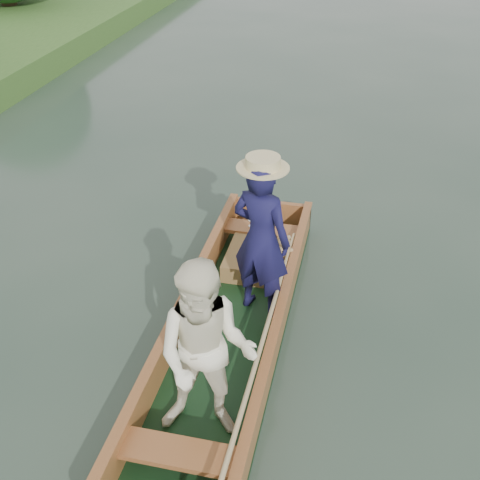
# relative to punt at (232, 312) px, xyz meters

# --- Properties ---
(ground) EXTENTS (120.00, 120.00, 0.00)m
(ground) POSITION_rel_punt_xyz_m (-0.10, 0.20, -0.65)
(ground) COLOR #283D30
(ground) RESTS_ON ground
(punt) EXTENTS (1.16, 5.00, 1.89)m
(punt) POSITION_rel_punt_xyz_m (0.00, 0.00, 0.00)
(punt) COLOR black
(punt) RESTS_ON ground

